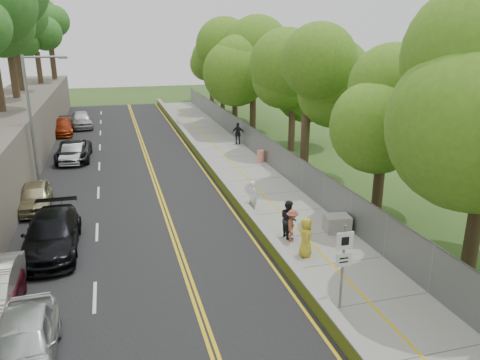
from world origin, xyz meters
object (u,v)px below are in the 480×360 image
object	(u,v)px
signpost	(343,258)
painter_0	(306,237)
construction_barrel	(261,156)
person_far	(238,134)
car_0	(24,344)
streetlight	(34,113)
concrete_block	(337,223)

from	to	relation	value
signpost	painter_0	bearing A→B (deg)	84.31
construction_barrel	person_far	xyz separation A→B (m)	(-0.10, 5.93, 0.50)
car_0	person_far	bearing A→B (deg)	60.44
streetlight	signpost	bearing A→B (deg)	-55.92
concrete_block	person_far	distance (m)	18.94
car_0	construction_barrel	bearing A→B (deg)	53.50
car_0	signpost	bearing A→B (deg)	-0.15
streetlight	signpost	xyz separation A→B (m)	(11.51, -17.02, -2.68)
streetlight	concrete_block	size ratio (longest dim) A/B	6.73
signpost	concrete_block	distance (m)	6.85
construction_barrel	person_far	distance (m)	5.96
streetlight	person_far	size ratio (longest dim) A/B	4.32
construction_barrel	painter_0	world-z (taller)	painter_0
person_far	concrete_block	bearing A→B (deg)	110.80
construction_barrel	concrete_block	distance (m)	13.00
streetlight	person_far	distance (m)	17.07
signpost	car_0	bearing A→B (deg)	-178.16
construction_barrel	car_0	bearing A→B (deg)	-124.52
streetlight	person_far	bearing A→B (deg)	28.42
concrete_block	construction_barrel	bearing A→B (deg)	88.46
signpost	car_0	distance (m)	10.12
streetlight	signpost	size ratio (longest dim) A/B	2.58
concrete_block	painter_0	bearing A→B (deg)	-141.36
car_0	concrete_block	bearing A→B (deg)	24.09
signpost	person_far	world-z (taller)	signpost
concrete_block	person_far	bearing A→B (deg)	89.25
construction_barrel	concrete_block	size ratio (longest dim) A/B	0.72
streetlight	construction_barrel	xyz separation A→B (m)	(14.76, 2.00, -4.16)
concrete_block	person_far	world-z (taller)	person_far
construction_barrel	person_far	bearing A→B (deg)	90.97
streetlight	concrete_block	bearing A→B (deg)	-37.35
streetlight	concrete_block	world-z (taller)	streetlight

